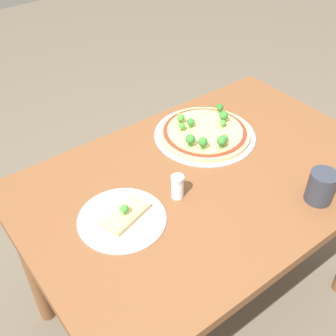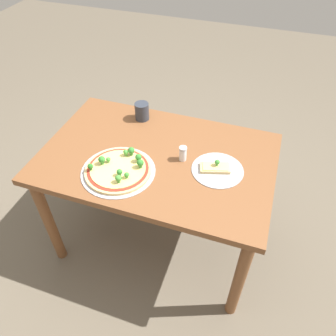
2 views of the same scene
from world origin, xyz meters
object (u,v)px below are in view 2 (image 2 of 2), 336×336
at_px(pizza_tray_whole, 119,169).
at_px(pizza_tray_slice, 216,169).
at_px(dining_table, 157,169).
at_px(drinking_cup, 142,111).
at_px(condiment_shaker, 183,153).

relative_size(pizza_tray_whole, pizza_tray_slice, 1.42).
xyz_separation_m(pizza_tray_whole, pizza_tray_slice, (-0.46, -0.17, -0.01)).
bearing_deg(pizza_tray_slice, dining_table, -1.29).
height_order(drinking_cup, condiment_shaker, drinking_cup).
relative_size(dining_table, pizza_tray_whole, 3.28).
relative_size(dining_table, drinking_cup, 11.76).
xyz_separation_m(dining_table, condiment_shaker, (-0.14, -0.01, 0.14)).
bearing_deg(pizza_tray_whole, pizza_tray_slice, -160.04).
bearing_deg(pizza_tray_whole, dining_table, -128.75).
height_order(pizza_tray_whole, drinking_cup, drinking_cup).
relative_size(pizza_tray_whole, drinking_cup, 3.58).
bearing_deg(pizza_tray_slice, pizza_tray_whole, 19.96).
distance_m(dining_table, drinking_cup, 0.38).
relative_size(dining_table, condiment_shaker, 15.19).
bearing_deg(condiment_shaker, dining_table, 5.90).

